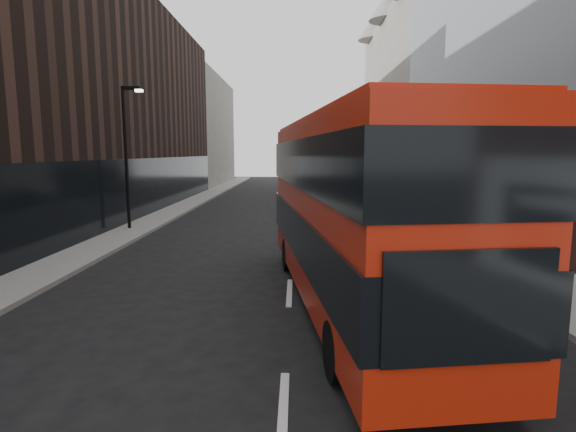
# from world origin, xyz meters

# --- Properties ---
(sidewalk_right) EXTENTS (3.00, 80.00, 0.15)m
(sidewalk_right) POSITION_xyz_m (7.50, 25.00, 0.07)
(sidewalk_right) COLOR slate
(sidewalk_right) RESTS_ON ground
(sidewalk_left) EXTENTS (2.00, 80.00, 0.15)m
(sidewalk_left) POSITION_xyz_m (-8.00, 25.00, 0.07)
(sidewalk_left) COLOR slate
(sidewalk_left) RESTS_ON ground
(building_modern_block) EXTENTS (5.03, 22.00, 20.00)m
(building_modern_block) POSITION_xyz_m (11.47, 21.00, 9.90)
(building_modern_block) COLOR #94999D
(building_modern_block) RESTS_ON ground
(building_victorian) EXTENTS (6.50, 24.00, 21.00)m
(building_victorian) POSITION_xyz_m (11.38, 44.00, 9.66)
(building_victorian) COLOR slate
(building_victorian) RESTS_ON ground
(building_left_mid) EXTENTS (5.00, 24.00, 14.00)m
(building_left_mid) POSITION_xyz_m (-11.50, 30.00, 7.00)
(building_left_mid) COLOR black
(building_left_mid) RESTS_ON ground
(building_left_far) EXTENTS (5.00, 20.00, 13.00)m
(building_left_far) POSITION_xyz_m (-11.50, 52.00, 6.50)
(building_left_far) COLOR slate
(building_left_far) RESTS_ON ground
(street_lamp) EXTENTS (1.06, 0.22, 7.00)m
(street_lamp) POSITION_xyz_m (-8.22, 18.00, 4.18)
(street_lamp) COLOR black
(street_lamp) RESTS_ON sidewalk_left
(red_bus) EXTENTS (4.30, 12.04, 4.77)m
(red_bus) POSITION_xyz_m (1.58, 6.93, 2.65)
(red_bus) COLOR #B41E0B
(red_bus) RESTS_ON ground
(grey_bus) EXTENTS (3.14, 11.03, 3.52)m
(grey_bus) POSITION_xyz_m (1.74, 39.83, 1.89)
(grey_bus) COLOR black
(grey_bus) RESTS_ON ground
(car_a) EXTENTS (2.36, 4.79, 1.57)m
(car_a) POSITION_xyz_m (2.46, 16.69, 0.79)
(car_a) COLOR black
(car_a) RESTS_ON ground
(car_b) EXTENTS (2.08, 4.80, 1.54)m
(car_b) POSITION_xyz_m (3.41, 18.80, 0.77)
(car_b) COLOR gray
(car_b) RESTS_ON ground
(car_c) EXTENTS (2.19, 4.85, 1.38)m
(car_c) POSITION_xyz_m (2.21, 27.20, 0.69)
(car_c) COLOR black
(car_c) RESTS_ON ground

